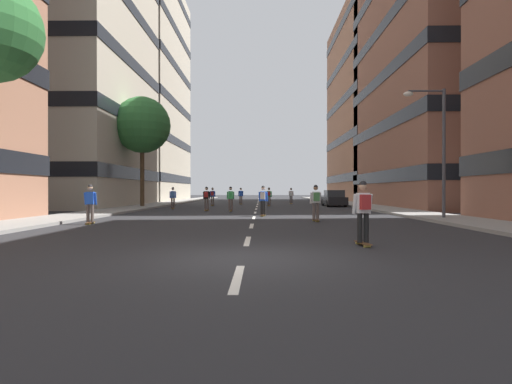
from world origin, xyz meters
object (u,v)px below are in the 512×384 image
at_px(skater_2, 316,201).
at_px(streetlamp_right, 437,138).
at_px(skater_0, 363,209).
at_px(skater_6, 269,195).
at_px(street_tree_mid, 142,125).
at_px(skater_1, 206,197).
at_px(skater_7, 173,196).
at_px(skater_10, 291,195).
at_px(skater_5, 231,198).
at_px(parked_car_near, 334,199).
at_px(skater_3, 263,199).
at_px(skater_8, 241,195).
at_px(skater_4, 212,195).
at_px(skater_9, 90,202).

bearing_deg(skater_2, streetlamp_right, 8.72).
distance_m(skater_0, skater_6, 27.12).
xyz_separation_m(street_tree_mid, skater_1, (6.34, -5.32, -6.15)).
xyz_separation_m(streetlamp_right, skater_7, (-16.07, 11.94, -3.12)).
height_order(skater_1, skater_10, same).
xyz_separation_m(streetlamp_right, skater_6, (-8.15, 17.65, -3.12)).
height_order(street_tree_mid, skater_5, street_tree_mid).
xyz_separation_m(parked_car_near, skater_0, (-4.06, -26.60, 0.32)).
relative_size(street_tree_mid, skater_6, 5.33).
height_order(skater_7, skater_10, same).
height_order(skater_3, skater_6, same).
bearing_deg(skater_8, skater_1, -97.86).
bearing_deg(street_tree_mid, parked_car_near, 9.96).
height_order(skater_0, skater_10, same).
bearing_deg(skater_4, skater_7, -110.26).
xyz_separation_m(skater_0, skater_2, (-0.13, 8.44, 0.00)).
xyz_separation_m(parked_car_near, skater_8, (-9.02, 4.96, 0.29)).
xyz_separation_m(parked_car_near, skater_6, (-6.10, 0.44, 0.32)).
distance_m(skater_7, skater_8, 11.38).
distance_m(skater_5, skater_9, 12.23).
bearing_deg(skater_10, skater_3, -98.66).
distance_m(streetlamp_right, skater_3, 9.73).
xyz_separation_m(street_tree_mid, streetlamp_right, (19.25, -14.19, -3.03)).
bearing_deg(streetlamp_right, skater_2, -171.28).
xyz_separation_m(skater_5, skater_7, (-4.98, 3.65, 0.03)).
relative_size(skater_4, skater_8, 1.00).
bearing_deg(skater_5, skater_8, 89.92).
xyz_separation_m(skater_1, skater_9, (-3.58, -11.55, -0.03)).
bearing_deg(skater_7, skater_10, 48.30).
bearing_deg(skater_7, skater_2, -52.68).
bearing_deg(streetlamp_right, parked_car_near, 96.79).
bearing_deg(skater_2, skater_9, -170.44).
distance_m(skater_1, skater_7, 4.41).
distance_m(skater_0, skater_3, 12.50).
bearing_deg(parked_car_near, skater_6, 175.87).
distance_m(skater_6, skater_9, 21.97).
height_order(skater_5, skater_8, same).
height_order(skater_8, skater_9, same).
bearing_deg(skater_5, streetlamp_right, -36.79).
relative_size(skater_6, skater_7, 1.00).
xyz_separation_m(skater_3, skater_7, (-7.30, 9.12, 0.00)).
distance_m(skater_1, skater_6, 9.98).
xyz_separation_m(skater_0, skater_3, (-2.67, 12.21, 0.00)).
bearing_deg(skater_6, parked_car_near, -4.13).
relative_size(streetlamp_right, skater_2, 3.65).
relative_size(skater_2, skater_10, 1.00).
bearing_deg(skater_10, skater_1, -116.25).
relative_size(skater_5, skater_6, 1.00).
xyz_separation_m(skater_3, skater_6, (0.62, 14.83, 0.00)).
distance_m(skater_3, skater_10, 21.13).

